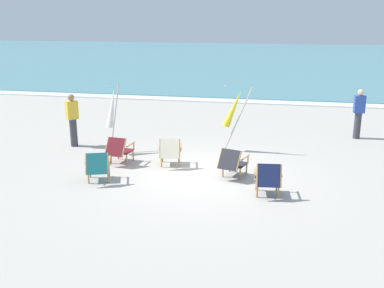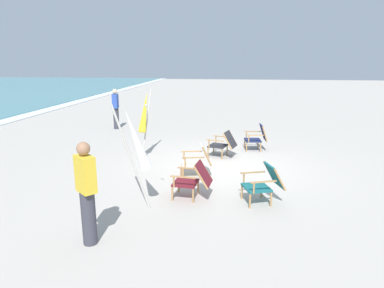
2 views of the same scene
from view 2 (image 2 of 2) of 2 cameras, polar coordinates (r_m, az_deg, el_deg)
The scene contains 10 objects.
ground_plane at distance 9.37m, azimuth 4.66°, elevation -3.43°, with size 80.00×80.00×0.00m, color #B2AAA0.
beach_chair_far_center at distance 10.90m, azimuth 10.87°, elevation 1.21°, with size 0.65×0.73×0.82m.
beach_chair_back_right at distance 9.99m, azimuth 5.26°, elevation 0.18°, with size 0.77×0.90×0.77m.
beach_chair_back_left at distance 6.98m, azimuth 12.01°, elevation -6.21°, with size 0.78×0.90×0.78m.
beach_chair_mid_center at distance 8.36m, azimuth 0.98°, elevation -2.48°, with size 0.70×0.82×0.80m.
beach_chair_front_left at distance 7.02m, azimuth 0.28°, elevation -5.81°, with size 0.65×0.83×0.77m.
umbrella_furled_yellow at distance 9.94m, azimuth -7.91°, elevation 5.16°, with size 0.88×0.32×1.98m.
umbrella_furled_white at distance 6.45m, azimuth -9.37°, elevation 0.53°, with size 0.30×0.80×2.02m.
person_near_chairs at distance 5.43m, azimuth -17.13°, elevation -7.81°, with size 0.37×0.39×1.63m.
person_by_waterline at distance 14.31m, azimuth -12.60°, elevation 5.80°, with size 0.36×0.24×1.63m.
Camera 2 is at (-8.93, -0.38, 2.80)m, focal length 32.00 mm.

